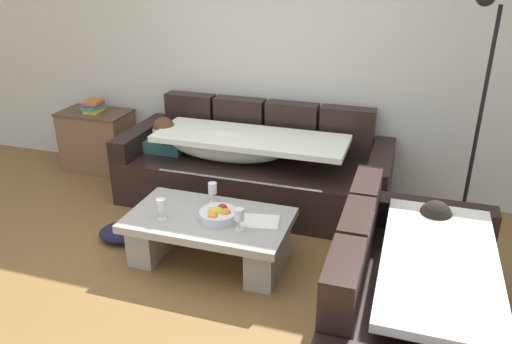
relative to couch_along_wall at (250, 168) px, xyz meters
name	(u,v)px	position (x,y,z in m)	size (l,w,h in m)	color
ground_plane	(173,304)	(0.00, -1.63, -0.33)	(14.00, 14.00, 0.00)	brown
back_wall	(267,47)	(0.00, 0.52, 1.02)	(9.00, 0.10, 2.70)	beige
couch_along_wall	(250,168)	(0.00, 0.00, 0.00)	(2.44, 0.92, 0.88)	black
couch_near_window	(414,307)	(1.51, -1.60, 0.00)	(0.92, 1.75, 0.88)	black
coffee_table	(209,233)	(0.04, -1.06, -0.09)	(1.20, 0.68, 0.38)	#9E9C93
fruit_bowl	(218,215)	(0.12, -1.08, 0.09)	(0.28, 0.28, 0.10)	silver
wine_glass_near_left	(161,205)	(-0.27, -1.20, 0.17)	(0.07, 0.07, 0.17)	silver
wine_glass_near_right	(239,215)	(0.32, -1.17, 0.17)	(0.07, 0.07, 0.17)	silver
wine_glass_far_back	(212,189)	(-0.02, -0.83, 0.17)	(0.07, 0.07, 0.17)	silver
open_magazine	(260,221)	(0.42, -1.02, 0.06)	(0.28, 0.21, 0.01)	white
side_cabinet	(98,141)	(-1.78, 0.22, -0.01)	(0.72, 0.44, 0.64)	brown
book_stack_on_cabinet	(93,106)	(-1.78, 0.22, 0.37)	(0.19, 0.23, 0.12)	gold
floor_lamp	(476,101)	(1.83, 0.06, 0.79)	(0.33, 0.31, 1.95)	black
crumpled_garment	(124,232)	(-0.76, -0.98, -0.27)	(0.40, 0.32, 0.12)	#191933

